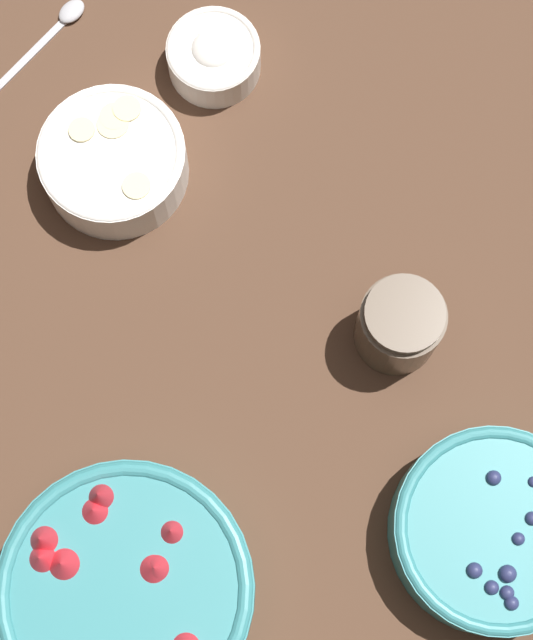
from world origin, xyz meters
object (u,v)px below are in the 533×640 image
Objects in this scene: bowl_bananas at (113,160)px; jar_chocolate at (399,326)px; bowl_strawberries at (126,589)px; bowl_blueberries at (493,531)px; bowl_cream at (214,55)px.

jar_chocolate reaches higher than bowl_bananas.
bowl_bananas is (0.41, -0.07, -0.00)m from bowl_strawberries.
bowl_bananas is 1.70× the size of jar_chocolate.
bowl_strawberries is at bearing 170.16° from bowl_bananas.
bowl_bananas is at bearing 31.01° from bowl_blueberries.
jar_chocolate is at bearing -161.87° from bowl_cream.
bowl_blueberries reaches higher than bowl_bananas.
bowl_strawberries is 0.35m from jar_chocolate.
jar_chocolate is at bearing -135.35° from bowl_bananas.
jar_chocolate reaches higher than bowl_strawberries.
bowl_cream is at bearing 18.13° from jar_chocolate.
jar_chocolate is at bearing 9.13° from bowl_blueberries.
bowl_blueberries reaches higher than bowl_cream.
bowl_cream is 0.34m from jar_chocolate.
jar_chocolate reaches higher than bowl_blueberries.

